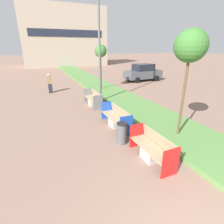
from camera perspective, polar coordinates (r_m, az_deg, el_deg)
planter_grass_strip at (r=14.34m, az=-0.04°, el=6.18°), size 2.80×120.00×0.18m
building_backdrop at (r=38.34m, az=-15.34°, el=22.49°), size 15.40×6.99×10.70m
bench_red_frame at (r=6.25m, az=12.97°, el=-11.92°), size 0.65×1.91×0.94m
bench_blue_frame at (r=8.45m, az=1.39°, el=-2.33°), size 0.65×2.23×0.94m
bench_grey_frame at (r=11.56m, az=-6.07°, el=3.93°), size 0.65×2.07×0.94m
litter_bin at (r=6.99m, az=3.24°, el=-6.91°), size 0.43×0.43×0.88m
street_lamp_post at (r=11.64m, az=-4.32°, el=27.10°), size 0.24×0.44×9.20m
sapling_tree_near at (r=7.22m, az=24.27°, el=18.81°), size 1.19×1.19×4.29m
sapling_tree_far at (r=15.21m, az=-3.74°, el=19.09°), size 1.02×1.02×3.83m
pedestrian_walking at (r=15.53m, az=-19.67°, el=8.78°), size 0.53×0.24×1.58m
parked_car_distant at (r=20.43m, az=10.08°, el=12.58°), size 4.27×2.00×1.86m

